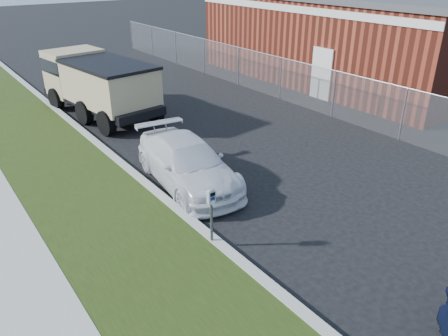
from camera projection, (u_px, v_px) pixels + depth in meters
ground at (292, 203)px, 11.05m from camera, size 120.00×120.00×0.00m
streetside at (43, 239)px, 9.53m from camera, size 6.12×50.00×0.15m
chainlink_fence at (281, 70)px, 18.79m from camera, size 0.06×30.06×30.00m
brick_building at (355, 34)px, 22.33m from camera, size 9.20×14.20×4.17m
parking_meter at (211, 204)px, 8.97m from camera, size 0.18×0.13×1.27m
white_wagon at (186, 163)px, 11.81m from camera, size 2.20×4.41×1.23m
dump_truck at (97, 82)px, 16.96m from camera, size 2.96×6.02×2.27m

